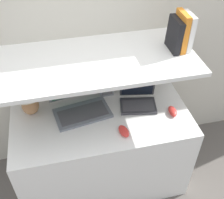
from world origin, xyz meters
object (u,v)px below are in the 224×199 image
second_mouse (173,111)px  laptop_small (138,100)px  book_orange (181,31)px  table_lamp (26,88)px  book_black (175,35)px  computer_mouse (124,131)px  router_box (106,87)px  laptop_large (80,105)px  book_white (187,32)px

second_mouse → laptop_small: bearing=146.0°
laptop_small → book_orange: book_orange is taller
table_lamp → second_mouse: bearing=-13.1°
second_mouse → book_black: (-0.00, 0.15, 0.52)m
laptop_small → computer_mouse: 0.30m
table_lamp → router_box: (0.56, 0.10, -0.16)m
second_mouse → book_orange: bearing=76.1°
laptop_small → router_box: bearing=138.0°
laptop_large → router_box: bearing=34.1°
book_black → router_box: bearing=157.4°
book_white → book_black: (-0.08, 0.00, -0.01)m
table_lamp → book_black: (0.97, -0.07, 0.31)m
computer_mouse → router_box: size_ratio=1.01×
book_black → computer_mouse: bearing=-145.6°
computer_mouse → book_black: (0.38, 0.26, 0.52)m
book_white → second_mouse: bearing=-117.1°
laptop_large → router_box: laptop_large is taller
computer_mouse → book_orange: (0.42, 0.26, 0.54)m
laptop_small → book_black: (0.21, 0.01, 0.50)m
router_box → book_black: (0.41, -0.17, 0.48)m
second_mouse → router_box: size_ratio=0.94×
book_black → table_lamp: bearing=175.7°
table_lamp → laptop_small: (0.76, -0.08, -0.19)m
table_lamp → laptop_small: 0.78m
table_lamp → book_orange: book_orange is taller
second_mouse → table_lamp: bearing=166.9°
book_orange → book_black: bearing=180.0°
router_box → book_orange: book_orange is taller
second_mouse → book_black: book_black is taller
second_mouse → book_white: 0.56m
laptop_large → laptop_small: 0.42m
laptop_large → book_orange: (0.67, -0.02, 0.51)m
laptop_small → book_orange: 0.58m
second_mouse → computer_mouse: bearing=-164.4°
laptop_small → router_box: (-0.20, 0.18, 0.02)m
table_lamp → second_mouse: (0.97, -0.23, -0.20)m
second_mouse → book_orange: size_ratio=0.45×
laptop_large → book_white: book_white is taller
computer_mouse → book_white: bearing=29.4°
laptop_small → second_mouse: laptop_small is taller
laptop_small → second_mouse: 0.26m
table_lamp → book_white: size_ratio=1.41×
computer_mouse → book_orange: 0.73m
computer_mouse → second_mouse: 0.40m
table_lamp → book_black: book_black is taller
second_mouse → router_box: bearing=141.9°
second_mouse → book_orange: book_orange is taller
router_box → computer_mouse: bearing=-86.2°
router_box → second_mouse: bearing=-38.1°
computer_mouse → book_orange: book_orange is taller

